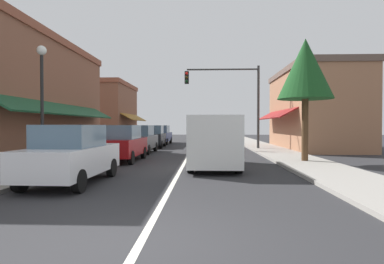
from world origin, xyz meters
TOP-DOWN VIEW (x-y plane):
  - ground_plane at (0.00, 18.00)m, footprint 80.00×80.00m
  - sidewalk_left at (-5.50, 18.00)m, footprint 2.60×56.00m
  - sidewalk_right at (5.50, 18.00)m, footprint 2.60×56.00m
  - lane_center_stripe at (0.00, 18.00)m, footprint 0.14×52.00m
  - storefront_left_block at (-9.72, 12.00)m, footprint 7.16×14.20m
  - storefront_right_block at (9.10, 20.00)m, footprint 5.93×10.20m
  - storefront_far_left at (-9.74, 28.00)m, footprint 7.21×8.20m
  - parked_car_nearest_left at (-3.06, 4.94)m, footprint 1.86×4.14m
  - parked_car_second_left at (-3.12, 11.04)m, footprint 1.83×4.13m
  - parked_car_third_left at (-3.22, 15.86)m, footprint 1.83×4.13m
  - parked_car_far_left at (-3.20, 21.04)m, footprint 1.87×4.14m
  - parked_car_distant_left at (-3.23, 25.52)m, footprint 1.86×4.14m
  - van_in_lane at (1.34, 8.86)m, footprint 2.05×5.20m
  - traffic_signal_mast_arm at (2.99, 18.91)m, footprint 5.41×0.50m
  - street_lamp_left_near at (-5.20, 7.38)m, footprint 0.36×0.36m
  - tree_right_near at (5.60, 10.60)m, footprint 2.54×2.54m

SIDE VIEW (x-z plane):
  - ground_plane at x=0.00m, z-range 0.00..0.00m
  - lane_center_stripe at x=0.00m, z-range 0.00..0.01m
  - sidewalk_left at x=-5.50m, z-range 0.00..0.12m
  - sidewalk_right at x=5.50m, z-range 0.00..0.12m
  - parked_car_nearest_left at x=-3.06m, z-range -0.01..1.76m
  - parked_car_second_left at x=-3.12m, z-range -0.01..1.76m
  - parked_car_third_left at x=-3.22m, z-range -0.01..1.76m
  - parked_car_far_left at x=-3.20m, z-range -0.01..1.76m
  - parked_car_distant_left at x=-3.23m, z-range -0.01..1.76m
  - van_in_lane at x=1.34m, z-range 0.09..2.21m
  - storefront_right_block at x=9.10m, z-range 0.01..5.97m
  - storefront_far_left at x=-9.74m, z-range 0.01..6.04m
  - street_lamp_left_near at x=-5.20m, z-range 0.83..5.59m
  - storefront_left_block at x=-9.72m, z-range 0.00..6.52m
  - traffic_signal_mast_arm at x=2.99m, z-range 1.11..7.18m
  - tree_right_near at x=5.60m, z-range 1.45..7.22m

